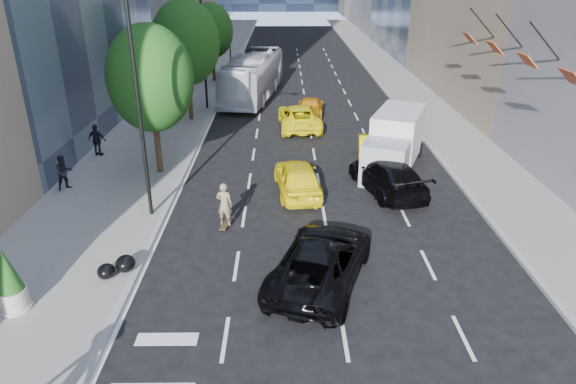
{
  "coord_description": "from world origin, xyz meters",
  "views": [
    {
      "loc": [
        -0.77,
        -15.99,
        10.02
      ],
      "look_at": [
        -0.59,
        2.99,
        1.6
      ],
      "focal_mm": 32.0,
      "sensor_mm": 36.0,
      "label": 1
    }
  ],
  "objects_px": {
    "black_sedan_lincoln": "(321,261)",
    "black_sedan_mercedes": "(387,176)",
    "city_bus": "(253,76)",
    "skateboarder": "(224,207)",
    "box_truck": "(395,141)",
    "planter_shrub": "(9,281)"
  },
  "relations": [
    {
      "from": "black_sedan_mercedes",
      "to": "city_bus",
      "type": "relative_size",
      "value": 0.44
    },
    {
      "from": "black_sedan_lincoln",
      "to": "black_sedan_mercedes",
      "type": "bearing_deg",
      "value": -96.51
    },
    {
      "from": "black_sedan_mercedes",
      "to": "box_truck",
      "type": "relative_size",
      "value": 0.84
    },
    {
      "from": "skateboarder",
      "to": "black_sedan_mercedes",
      "type": "bearing_deg",
      "value": -141.9
    },
    {
      "from": "black_sedan_mercedes",
      "to": "city_bus",
      "type": "xyz_separation_m",
      "value": [
        -7.4,
        19.31,
        0.95
      ]
    },
    {
      "from": "black_sedan_lincoln",
      "to": "city_bus",
      "type": "relative_size",
      "value": 0.46
    },
    {
      "from": "city_bus",
      "to": "skateboarder",
      "type": "bearing_deg",
      "value": -81.46
    },
    {
      "from": "black_sedan_lincoln",
      "to": "city_bus",
      "type": "bearing_deg",
      "value": -62.93
    },
    {
      "from": "skateboarder",
      "to": "black_sedan_lincoln",
      "type": "bearing_deg",
      "value": 144.54
    },
    {
      "from": "black_sedan_lincoln",
      "to": "planter_shrub",
      "type": "height_order",
      "value": "planter_shrub"
    },
    {
      "from": "black_sedan_lincoln",
      "to": "black_sedan_mercedes",
      "type": "xyz_separation_m",
      "value": [
        3.7,
        7.66,
        -0.0
      ]
    },
    {
      "from": "box_truck",
      "to": "planter_shrub",
      "type": "relative_size",
      "value": 3.08
    },
    {
      "from": "black_sedan_mercedes",
      "to": "planter_shrub",
      "type": "bearing_deg",
      "value": 20.35
    },
    {
      "from": "box_truck",
      "to": "planter_shrub",
      "type": "height_order",
      "value": "box_truck"
    },
    {
      "from": "skateboarder",
      "to": "black_sedan_lincoln",
      "type": "distance_m",
      "value": 5.45
    },
    {
      "from": "skateboarder",
      "to": "black_sedan_mercedes",
      "type": "xyz_separation_m",
      "value": [
        7.4,
        3.66,
        -0.13
      ]
    },
    {
      "from": "skateboarder",
      "to": "planter_shrub",
      "type": "distance_m",
      "value": 8.25
    },
    {
      "from": "black_sedan_lincoln",
      "to": "skateboarder",
      "type": "bearing_deg",
      "value": -27.97
    },
    {
      "from": "black_sedan_lincoln",
      "to": "planter_shrub",
      "type": "distance_m",
      "value": 9.84
    },
    {
      "from": "city_bus",
      "to": "box_truck",
      "type": "height_order",
      "value": "city_bus"
    },
    {
      "from": "black_sedan_lincoln",
      "to": "planter_shrub",
      "type": "bearing_deg",
      "value": 29.01
    },
    {
      "from": "black_sedan_lincoln",
      "to": "city_bus",
      "type": "height_order",
      "value": "city_bus"
    }
  ]
}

